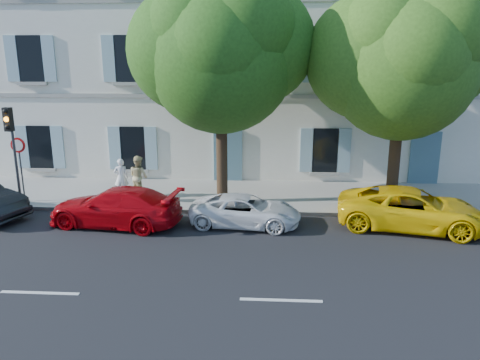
# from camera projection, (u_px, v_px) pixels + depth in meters

# --- Properties ---
(ground) EXTENTS (90.00, 90.00, 0.00)m
(ground) POSITION_uv_depth(u_px,v_px,m) (278.00, 238.00, 15.15)
(ground) COLOR black
(sidewalk) EXTENTS (36.00, 4.50, 0.15)m
(sidewalk) POSITION_uv_depth(u_px,v_px,m) (276.00, 196.00, 19.43)
(sidewalk) COLOR #A09E96
(sidewalk) RESTS_ON ground
(kerb) EXTENTS (36.00, 0.16, 0.16)m
(kerb) POSITION_uv_depth(u_px,v_px,m) (277.00, 213.00, 17.33)
(kerb) COLOR #9E998E
(kerb) RESTS_ON ground
(building) EXTENTS (28.00, 7.00, 12.00)m
(building) POSITION_uv_depth(u_px,v_px,m) (277.00, 50.00, 23.45)
(building) COLOR white
(building) RESTS_ON ground
(car_red_coupe) EXTENTS (4.79, 2.46, 1.33)m
(car_red_coupe) POSITION_uv_depth(u_px,v_px,m) (115.00, 207.00, 16.17)
(car_red_coupe) COLOR #B3050C
(car_red_coupe) RESTS_ON ground
(car_white_coupe) EXTENTS (3.98, 2.12, 1.06)m
(car_white_coupe) POSITION_uv_depth(u_px,v_px,m) (246.00, 211.00, 16.19)
(car_white_coupe) COLOR white
(car_white_coupe) RESTS_ON ground
(car_yellow_supercar) EXTENTS (5.31, 3.27, 1.37)m
(car_yellow_supercar) POSITION_uv_depth(u_px,v_px,m) (412.00, 209.00, 15.88)
(car_yellow_supercar) COLOR yellow
(car_yellow_supercar) RESTS_ON ground
(tree_left) EXTENTS (5.48, 5.48, 8.49)m
(tree_left) POSITION_uv_depth(u_px,v_px,m) (221.00, 59.00, 17.02)
(tree_left) COLOR #3A2819
(tree_left) RESTS_ON sidewalk
(tree_right) EXTENTS (5.27, 5.27, 8.12)m
(tree_right) POSITION_uv_depth(u_px,v_px,m) (402.00, 66.00, 16.51)
(tree_right) COLOR #3A2819
(tree_right) RESTS_ON sidewalk
(traffic_light) EXTENTS (0.33, 0.42, 3.74)m
(traffic_light) POSITION_uv_depth(u_px,v_px,m) (11.00, 135.00, 17.40)
(traffic_light) COLOR #383A3D
(traffic_light) RESTS_ON sidewalk
(road_sign) EXTENTS (0.59, 0.09, 2.55)m
(road_sign) POSITION_uv_depth(u_px,v_px,m) (19.00, 156.00, 18.04)
(road_sign) COLOR #383A3D
(road_sign) RESTS_ON sidewalk
(pedestrian_a) EXTENTS (0.65, 0.51, 1.57)m
(pedestrian_a) POSITION_uv_depth(u_px,v_px,m) (121.00, 178.00, 18.99)
(pedestrian_a) COLOR white
(pedestrian_a) RESTS_ON sidewalk
(pedestrian_b) EXTENTS (1.04, 1.00, 1.69)m
(pedestrian_b) POSITION_uv_depth(u_px,v_px,m) (139.00, 176.00, 18.94)
(pedestrian_b) COLOR #CFBE84
(pedestrian_b) RESTS_ON sidewalk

